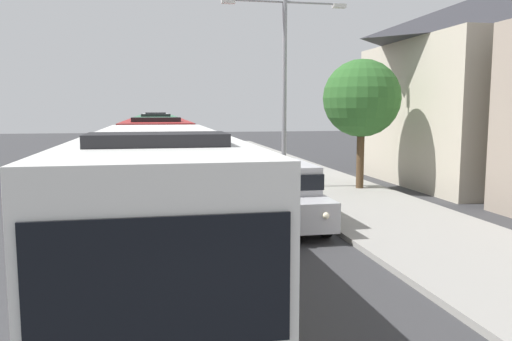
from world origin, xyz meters
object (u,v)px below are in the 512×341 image
streetlamp_mid (284,73)px  white_suv (283,192)px  bus_second_in_line (157,151)px  bus_fourth_in_line (156,129)px  roadside_tree (362,99)px  bus_lead (159,204)px  bus_middle (156,136)px

streetlamp_mid → white_suv: bearing=-104.3°
bus_second_in_line → bus_fourth_in_line: same height
bus_fourth_in_line → streetlamp_mid: (5.40, -27.32, 3.35)m
bus_fourth_in_line → white_suv: bus_fourth_in_line is taller
white_suv → roadside_tree: bearing=49.7°
bus_second_in_line → bus_lead: bearing=-90.0°
streetlamp_mid → bus_fourth_in_line: bearing=101.2°
bus_second_in_line → streetlamp_mid: (5.40, -1.01, 3.35)m
bus_fourth_in_line → roadside_tree: bearing=-73.3°
bus_second_in_line → bus_middle: 12.92m
bus_middle → bus_fourth_in_line: (-0.00, 13.38, -0.00)m
bus_middle → roadside_tree: roadside_tree is taller
roadside_tree → bus_fourth_in_line: bearing=106.7°
bus_lead → white_suv: (3.70, 4.77, -0.66)m
bus_middle → white_suv: bearing=-79.8°
bus_second_in_line → roadside_tree: (8.50, -2.00, 2.26)m
bus_second_in_line → white_suv: bus_second_in_line is taller
bus_middle → bus_lead: bearing=-90.0°
bus_middle → white_suv: 20.93m
bus_lead → bus_second_in_line: same height
bus_second_in_line → bus_fourth_in_line: (-0.00, 26.31, -0.00)m
bus_lead → bus_fourth_in_line: (-0.00, 38.74, -0.00)m
bus_lead → white_suv: size_ratio=2.30×
bus_second_in_line → roadside_tree: bearing=-13.2°
bus_lead → streetlamp_mid: bearing=64.7°
bus_lead → bus_middle: bearing=90.0°
white_suv → bus_fourth_in_line: bearing=96.2°
white_suv → streetlamp_mid: (1.70, 6.65, 4.00)m
bus_fourth_in_line → bus_middle: bearing=-90.0°
bus_middle → roadside_tree: bearing=-60.3°
white_suv → streetlamp_mid: streetlamp_mid is taller
bus_fourth_in_line → roadside_tree: size_ratio=1.96×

